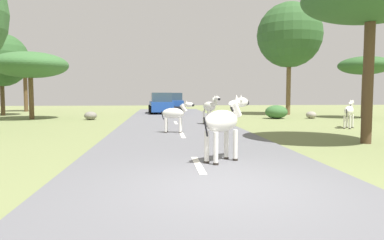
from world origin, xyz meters
name	(u,v)px	position (x,y,z in m)	size (l,w,h in m)	color
ground_plane	(231,190)	(0.00, 0.00, 0.00)	(90.00, 90.00, 0.00)	olive
road	(210,189)	(-0.37, 0.00, 0.03)	(6.00, 64.00, 0.05)	slate
lane_markings	(220,205)	(-0.37, -1.00, 0.05)	(0.16, 56.00, 0.01)	silver
zebra_0	(210,107)	(1.44, 12.69, 1.00)	(0.90, 1.60, 1.59)	silver
zebra_1	(349,111)	(8.08, 10.55, 0.85)	(1.13, 1.28, 1.43)	silver
zebra_2	(175,114)	(-0.62, 8.86, 0.86)	(1.43, 0.55, 1.36)	silver
zebra_3	(224,122)	(0.31, 2.38, 1.03)	(1.46, 1.31, 1.64)	silver
car_0	(161,104)	(-1.18, 23.86, 0.85)	(2.24, 4.45, 1.74)	#1E479E
car_1	(174,102)	(0.14, 29.96, 0.85)	(2.06, 4.36, 1.74)	#1E479E
tree_0	(30,65)	(-9.83, 18.30, 3.59)	(4.88, 4.88, 4.46)	brown
tree_1	(290,35)	(9.11, 21.70, 6.38)	(5.17, 5.17, 8.98)	brown
tree_2	(24,60)	(-14.01, 28.79, 4.92)	(3.21, 3.21, 5.62)	brown
tree_4	(1,60)	(-13.50, 22.59, 4.31)	(4.11, 4.11, 6.38)	#4C3823
tree_6	(365,66)	(13.00, 17.48, 3.63)	(3.60, 3.60, 4.30)	brown
bush_0	(276,112)	(6.69, 17.42, 0.46)	(1.53, 1.38, 0.92)	#386633
rock_0	(311,115)	(9.11, 17.27, 0.25)	(0.69, 0.75, 0.49)	gray
rock_1	(91,116)	(-5.80, 17.42, 0.27)	(0.82, 0.82, 0.54)	gray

